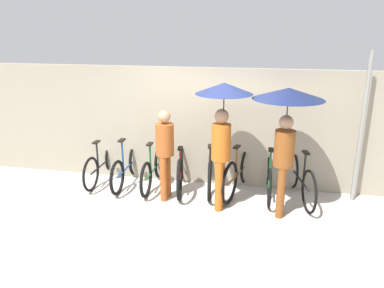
# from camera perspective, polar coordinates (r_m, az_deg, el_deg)

# --- Properties ---
(ground_plane) EXTENTS (30.00, 30.00, 0.00)m
(ground_plane) POSITION_cam_1_polar(r_m,az_deg,el_deg) (6.08, -2.01, -12.00)
(ground_plane) COLOR #B7B2A8
(back_wall) EXTENTS (11.85, 0.12, 2.27)m
(back_wall) POSITION_cam_1_polar(r_m,az_deg,el_deg) (7.25, 1.09, 2.65)
(back_wall) COLOR gray
(back_wall) RESTS_ON ground
(parked_bicycle_0) EXTENTS (0.44, 1.70, 0.99)m
(parked_bicycle_0) POSITION_cam_1_polar(r_m,az_deg,el_deg) (7.76, -13.53, -2.92)
(parked_bicycle_0) COLOR black
(parked_bicycle_0) RESTS_ON ground
(parked_bicycle_1) EXTENTS (0.44, 1.68, 1.06)m
(parked_bicycle_1) POSITION_cam_1_polar(r_m,az_deg,el_deg) (7.49, -9.92, -3.43)
(parked_bicycle_1) COLOR black
(parked_bicycle_1) RESTS_ON ground
(parked_bicycle_2) EXTENTS (0.44, 1.64, 1.00)m
(parked_bicycle_2) POSITION_cam_1_polar(r_m,az_deg,el_deg) (7.30, -5.93, -3.82)
(parked_bicycle_2) COLOR black
(parked_bicycle_2) RESTS_ON ground
(parked_bicycle_3) EXTENTS (0.48, 1.73, 1.11)m
(parked_bicycle_3) POSITION_cam_1_polar(r_m,az_deg,el_deg) (7.17, -1.68, -3.80)
(parked_bicycle_3) COLOR black
(parked_bicycle_3) RESTS_ON ground
(parked_bicycle_4) EXTENTS (0.44, 1.72, 1.09)m
(parked_bicycle_4) POSITION_cam_1_polar(r_m,az_deg,el_deg) (7.15, 2.77, -4.02)
(parked_bicycle_4) COLOR black
(parked_bicycle_4) RESTS_ON ground
(parked_bicycle_5) EXTENTS (0.58, 1.75, 1.09)m
(parked_bicycle_5) POSITION_cam_1_polar(r_m,az_deg,el_deg) (7.05, 7.17, -4.26)
(parked_bicycle_5) COLOR black
(parked_bicycle_5) RESTS_ON ground
(parked_bicycle_6) EXTENTS (0.44, 1.71, 0.99)m
(parked_bicycle_6) POSITION_cam_1_polar(r_m,az_deg,el_deg) (7.05, 11.63, -4.73)
(parked_bicycle_6) COLOR black
(parked_bicycle_6) RESTS_ON ground
(parked_bicycle_7) EXTENTS (0.53, 1.75, 0.98)m
(parked_bicycle_7) POSITION_cam_1_polar(r_m,az_deg,el_deg) (7.01, 16.13, -5.05)
(parked_bicycle_7) COLOR black
(parked_bicycle_7) RESTS_ON ground
(pedestrian_leading) EXTENTS (0.32, 0.32, 1.64)m
(pedestrian_leading) POSITION_cam_1_polar(r_m,az_deg,el_deg) (6.56, -4.15, -0.67)
(pedestrian_leading) COLOR #9E4C1E
(pedestrian_leading) RESTS_ON ground
(pedestrian_center) EXTENTS (0.94, 0.94, 2.14)m
(pedestrian_center) POSITION_cam_1_polar(r_m,az_deg,el_deg) (6.08, 4.72, 4.60)
(pedestrian_center) COLOR #B25619
(pedestrian_center) RESTS_ON ground
(pedestrian_trailing) EXTENTS (1.12, 1.12, 2.09)m
(pedestrian_trailing) POSITION_cam_1_polar(r_m,az_deg,el_deg) (6.02, 14.27, 4.48)
(pedestrian_trailing) COLOR brown
(pedestrian_trailing) RESTS_ON ground
(awning_pole) EXTENTS (0.07, 0.07, 2.63)m
(awning_pole) POSITION_cam_1_polar(r_m,az_deg,el_deg) (6.99, 24.41, 1.99)
(awning_pole) COLOR gray
(awning_pole) RESTS_ON ground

